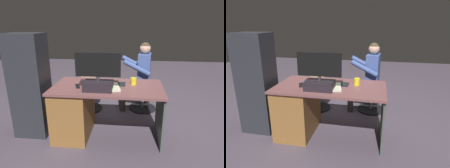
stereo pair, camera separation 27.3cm
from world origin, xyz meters
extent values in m
plane|color=#4E4451|center=(0.00, 0.00, 0.00)|extent=(10.00, 10.00, 0.00)
cube|color=brown|center=(0.00, 0.40, 0.70)|extent=(1.41, 0.74, 0.03)
cube|color=brown|center=(0.47, 0.40, 0.34)|extent=(0.45, 0.68, 0.69)
cube|color=#414D45|center=(-0.68, 0.40, 0.34)|extent=(0.02, 0.67, 0.69)
cube|color=black|center=(0.09, 0.56, 0.77)|extent=(0.35, 0.22, 0.11)
cylinder|color=#333338|center=(0.09, 0.56, 0.86)|extent=(0.04, 0.04, 0.06)
cube|color=black|center=(0.09, 0.56, 1.03)|extent=(0.54, 0.02, 0.28)
cube|color=black|center=(0.09, 0.55, 1.03)|extent=(0.49, 0.00, 0.25)
cube|color=black|center=(-0.01, 0.33, 0.73)|extent=(0.42, 0.14, 0.02)
ellipsoid|color=black|center=(0.29, 0.30, 0.74)|extent=(0.06, 0.10, 0.04)
cylinder|color=yellow|center=(-0.33, 0.29, 0.76)|extent=(0.08, 0.08, 0.09)
cube|color=black|center=(0.38, 0.46, 0.73)|extent=(0.10, 0.16, 0.02)
cube|color=beige|center=(-0.04, 0.47, 0.73)|extent=(0.28, 0.34, 0.02)
cylinder|color=black|center=(0.44, -0.42, 0.01)|extent=(0.46, 0.46, 0.03)
cylinder|color=gray|center=(0.44, -0.42, 0.20)|extent=(0.04, 0.04, 0.35)
cylinder|color=maroon|center=(0.44, -0.42, 0.41)|extent=(0.38, 0.38, 0.06)
ellipsoid|color=#916E55|center=(0.44, -0.42, 0.54)|extent=(0.20, 0.17, 0.22)
sphere|color=#916E55|center=(0.44, -0.42, 0.72)|extent=(0.17, 0.17, 0.17)
sphere|color=beige|center=(0.44, -0.49, 0.71)|extent=(0.06, 0.06, 0.06)
sphere|color=#916E55|center=(0.38, -0.42, 0.78)|extent=(0.07, 0.07, 0.07)
sphere|color=#916E55|center=(0.50, -0.42, 0.78)|extent=(0.07, 0.07, 0.07)
cylinder|color=#916E55|center=(0.34, -0.45, 0.59)|extent=(0.06, 0.16, 0.11)
cylinder|color=#916E55|center=(0.55, -0.45, 0.59)|extent=(0.06, 0.16, 0.11)
cylinder|color=#916E55|center=(0.39, -0.53, 0.47)|extent=(0.07, 0.13, 0.07)
cylinder|color=#916E55|center=(0.50, -0.53, 0.47)|extent=(0.07, 0.13, 0.07)
cylinder|color=black|center=(-0.51, -0.53, 0.01)|extent=(0.48, 0.48, 0.03)
cylinder|color=gray|center=(-0.51, -0.53, 0.20)|extent=(0.04, 0.04, 0.35)
cylinder|color=#2A5671|center=(-0.51, -0.53, 0.41)|extent=(0.39, 0.39, 0.06)
cube|color=#3E5492|center=(-0.51, -0.53, 0.72)|extent=(0.24, 0.34, 0.56)
sphere|color=tan|center=(-0.51, -0.53, 1.08)|extent=(0.18, 0.18, 0.18)
sphere|color=#403623|center=(-0.51, -0.53, 1.10)|extent=(0.16, 0.16, 0.16)
cylinder|color=#3E5492|center=(-0.38, -0.31, 0.80)|extent=(0.44, 0.13, 0.26)
cylinder|color=#3E5492|center=(-0.33, -0.71, 0.80)|extent=(0.44, 0.13, 0.26)
cylinder|color=#3D3736|center=(-0.34, -0.42, 0.46)|extent=(0.38, 0.15, 0.11)
cylinder|color=#3D3736|center=(-0.16, -0.40, 0.22)|extent=(0.10, 0.10, 0.44)
cylinder|color=#3D3736|center=(-0.32, -0.59, 0.46)|extent=(0.38, 0.15, 0.11)
cylinder|color=#3D3736|center=(-0.14, -0.57, 0.22)|extent=(0.10, 0.10, 0.44)
cube|color=#26282E|center=(1.03, 0.42, 0.69)|extent=(0.44, 0.36, 1.38)
camera|label=1|loc=(-0.31, 2.78, 1.52)|focal=31.68mm
camera|label=2|loc=(-0.58, 2.74, 1.52)|focal=31.68mm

